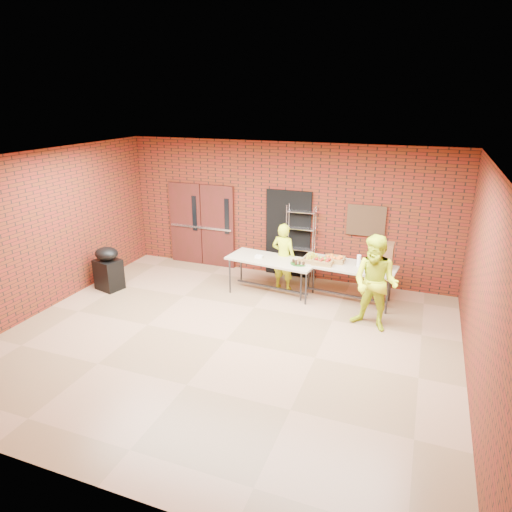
{
  "coord_description": "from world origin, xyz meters",
  "views": [
    {
      "loc": [
        3.08,
        -6.59,
        4.16
      ],
      "look_at": [
        0.06,
        1.4,
        1.16
      ],
      "focal_mm": 32.0,
      "sensor_mm": 36.0,
      "label": 1
    }
  ],
  "objects_px": {
    "volunteer_woman": "(283,257)",
    "table_left": "(272,262)",
    "wire_rack": "(300,243)",
    "covered_grill": "(108,268)",
    "coffee_dispenser": "(383,255)",
    "volunteer_man": "(375,283)",
    "table_right": "(347,268)"
  },
  "relations": [
    {
      "from": "table_left",
      "to": "covered_grill",
      "type": "height_order",
      "value": "covered_grill"
    },
    {
      "from": "wire_rack",
      "to": "volunteer_woman",
      "type": "xyz_separation_m",
      "value": [
        -0.19,
        -0.71,
        -0.14
      ]
    },
    {
      "from": "coffee_dispenser",
      "to": "volunteer_man",
      "type": "bearing_deg",
      "value": -90.18
    },
    {
      "from": "wire_rack",
      "to": "volunteer_man",
      "type": "height_order",
      "value": "volunteer_man"
    },
    {
      "from": "table_right",
      "to": "coffee_dispenser",
      "type": "height_order",
      "value": "coffee_dispenser"
    },
    {
      "from": "table_left",
      "to": "volunteer_man",
      "type": "height_order",
      "value": "volunteer_man"
    },
    {
      "from": "volunteer_man",
      "to": "covered_grill",
      "type": "bearing_deg",
      "value": -160.68
    },
    {
      "from": "wire_rack",
      "to": "volunteer_woman",
      "type": "relative_size",
      "value": 1.18
    },
    {
      "from": "wire_rack",
      "to": "table_left",
      "type": "height_order",
      "value": "wire_rack"
    },
    {
      "from": "table_right",
      "to": "volunteer_woman",
      "type": "xyz_separation_m",
      "value": [
        -1.45,
        0.16,
        0.01
      ]
    },
    {
      "from": "wire_rack",
      "to": "coffee_dispenser",
      "type": "relative_size",
      "value": 3.5
    },
    {
      "from": "table_right",
      "to": "volunteer_man",
      "type": "distance_m",
      "value": 1.26
    },
    {
      "from": "volunteer_woman",
      "to": "table_left",
      "type": "bearing_deg",
      "value": 71.42
    },
    {
      "from": "table_left",
      "to": "volunteer_woman",
      "type": "bearing_deg",
      "value": 69.34
    },
    {
      "from": "table_right",
      "to": "wire_rack",
      "type": "bearing_deg",
      "value": 151.19
    },
    {
      "from": "volunteer_woman",
      "to": "volunteer_man",
      "type": "height_order",
      "value": "volunteer_man"
    },
    {
      "from": "table_left",
      "to": "volunteer_woman",
      "type": "xyz_separation_m",
      "value": [
        0.16,
        0.32,
        0.03
      ]
    },
    {
      "from": "coffee_dispenser",
      "to": "volunteer_man",
      "type": "xyz_separation_m",
      "value": [
        -0.0,
        -1.17,
        -0.17
      ]
    },
    {
      "from": "volunteer_woman",
      "to": "volunteer_man",
      "type": "bearing_deg",
      "value": 159.99
    },
    {
      "from": "wire_rack",
      "to": "volunteer_man",
      "type": "distance_m",
      "value": 2.72
    },
    {
      "from": "wire_rack",
      "to": "table_right",
      "type": "distance_m",
      "value": 1.53
    },
    {
      "from": "table_right",
      "to": "coffee_dispenser",
      "type": "bearing_deg",
      "value": 16.78
    },
    {
      "from": "covered_grill",
      "to": "volunteer_man",
      "type": "bearing_deg",
      "value": 16.96
    },
    {
      "from": "wire_rack",
      "to": "covered_grill",
      "type": "height_order",
      "value": "wire_rack"
    },
    {
      "from": "table_left",
      "to": "covered_grill",
      "type": "relative_size",
      "value": 2.05
    },
    {
      "from": "coffee_dispenser",
      "to": "covered_grill",
      "type": "xyz_separation_m",
      "value": [
        -5.84,
        -1.39,
        -0.58
      ]
    },
    {
      "from": "volunteer_man",
      "to": "wire_rack",
      "type": "bearing_deg",
      "value": 153.02
    },
    {
      "from": "table_right",
      "to": "coffee_dispenser",
      "type": "distance_m",
      "value": 0.79
    },
    {
      "from": "table_left",
      "to": "table_right",
      "type": "xyz_separation_m",
      "value": [
        1.61,
        0.16,
        0.02
      ]
    },
    {
      "from": "wire_rack",
      "to": "coffee_dispenser",
      "type": "bearing_deg",
      "value": -22.24
    },
    {
      "from": "volunteer_woman",
      "to": "covered_grill",
      "type": "bearing_deg",
      "value": 29.92
    },
    {
      "from": "table_left",
      "to": "table_right",
      "type": "relative_size",
      "value": 0.98
    }
  ]
}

